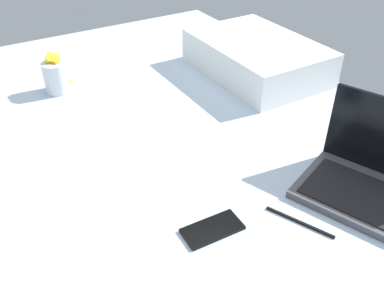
{
  "coord_description": "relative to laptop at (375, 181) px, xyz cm",
  "views": [
    {
      "loc": [
        107.01,
        -51.54,
        89.88
      ],
      "look_at": [
        26.23,
        -3.07,
        24.0
      ],
      "focal_mm": 39.39,
      "sensor_mm": 36.0,
      "label": 1
    }
  ],
  "objects": [
    {
      "name": "snack_cup",
      "position": [
        -96.44,
        -51.72,
        1.52
      ],
      "size": [
        9.13,
        10.18,
        14.43
      ],
      "color": "silver",
      "rests_on": "bed_mattress"
    },
    {
      "name": "laptop",
      "position": [
        0.0,
        0.0,
        0.0
      ],
      "size": [
        39.02,
        33.23,
        23.0
      ],
      "rotation": [
        0.0,
        0.0,
        0.36
      ],
      "color": "#4C4C51",
      "rests_on": "bed_mattress"
    },
    {
      "name": "pillow",
      "position": [
        -72.02,
        19.07,
        2.09
      ],
      "size": [
        52.0,
        36.0,
        13.0
      ],
      "primitive_type": "cube",
      "color": "white",
      "rests_on": "bed_mattress"
    },
    {
      "name": "charger_cable",
      "position": [
        -1.73,
        -22.62,
        -4.11
      ],
      "size": [
        15.75,
        7.52,
        0.6
      ],
      "primitive_type": "cube",
      "rotation": [
        0.0,
        0.0,
        0.42
      ],
      "color": "black",
      "rests_on": "bed_mattress"
    },
    {
      "name": "bed_mattress",
      "position": [
        -61.4,
        -28.93,
        -13.41
      ],
      "size": [
        180.0,
        140.0,
        18.0
      ],
      "primitive_type": "cube",
      "color": "silver",
      "rests_on": "ground"
    },
    {
      "name": "cell_phone",
      "position": [
        -10.33,
        -41.44,
        -4.01
      ],
      "size": [
        7.39,
        14.28,
        0.8
      ],
      "primitive_type": "cube",
      "rotation": [
        0.0,
        0.0,
        3.1
      ],
      "color": "black",
      "rests_on": "bed_mattress"
    }
  ]
}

